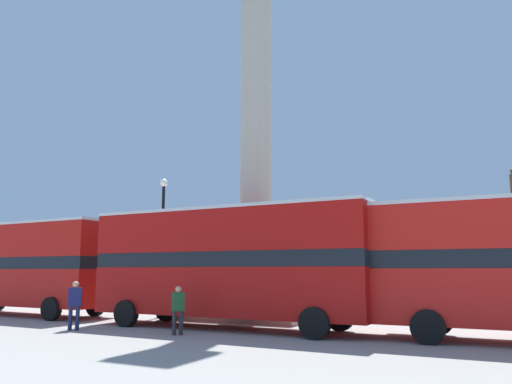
% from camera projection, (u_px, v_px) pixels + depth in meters
% --- Properties ---
extents(ground_plane, '(200.00, 200.00, 0.00)m').
position_uv_depth(ground_plane, '(256.00, 317.00, 23.17)').
color(ground_plane, '#9E9B93').
extents(monument_column, '(6.27, 6.27, 22.61)m').
position_uv_depth(monument_column, '(256.00, 189.00, 24.11)').
color(monument_column, '#ADA593').
rests_on(monument_column, ground_plane).
extents(bus_a, '(10.38, 3.02, 4.39)m').
position_uv_depth(bus_a, '(24.00, 264.00, 24.37)').
color(bus_a, '#B7140F').
rests_on(bus_a, ground_plane).
extents(bus_b, '(11.01, 2.91, 4.44)m').
position_uv_depth(bus_b, '(229.00, 262.00, 18.66)').
color(bus_b, '#A80F0C').
rests_on(bus_b, ground_plane).
extents(street_lamp, '(0.37, 0.37, 6.41)m').
position_uv_depth(street_lamp, '(162.00, 245.00, 23.13)').
color(street_lamp, black).
rests_on(street_lamp, ground_plane).
extents(pedestrian_near_lamp, '(0.43, 0.40, 1.60)m').
position_uv_depth(pedestrian_near_lamp, '(178.00, 308.00, 16.65)').
color(pedestrian_near_lamp, '#28282D').
rests_on(pedestrian_near_lamp, ground_plane).
extents(pedestrian_by_plinth, '(0.47, 0.43, 1.74)m').
position_uv_depth(pedestrian_by_plinth, '(75.00, 302.00, 17.98)').
color(pedestrian_by_plinth, '#192347').
rests_on(pedestrian_by_plinth, ground_plane).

